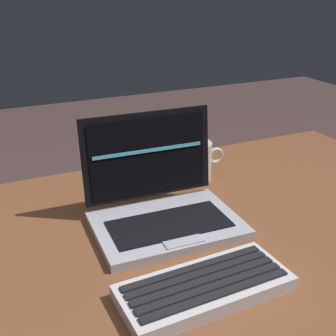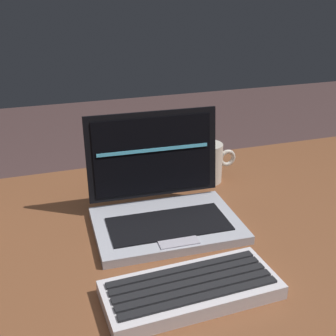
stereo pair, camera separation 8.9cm
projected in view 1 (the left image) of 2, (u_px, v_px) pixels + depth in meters
desk at (138, 281)px, 0.94m from camera, size 1.65×0.80×0.75m
laptop_front at (161, 203)px, 0.95m from camera, size 0.32×0.25×0.23m
external_keyboard at (205, 287)px, 0.74m from camera, size 0.30×0.13×0.03m
coffee_mug at (197, 161)px, 1.15m from camera, size 0.12×0.08×0.10m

